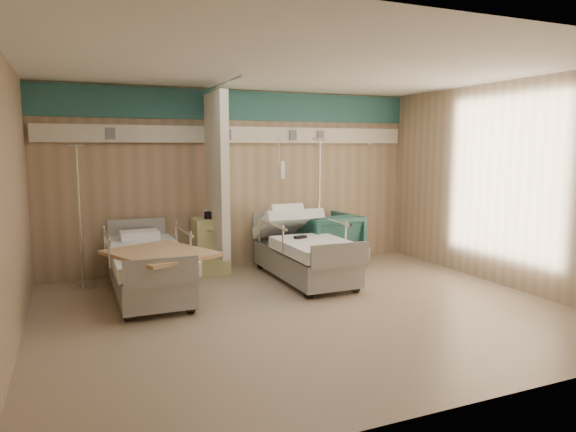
{
  "coord_description": "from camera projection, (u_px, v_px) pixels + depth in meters",
  "views": [
    {
      "loc": [
        -2.46,
        -5.29,
        1.91
      ],
      "look_at": [
        0.05,
        0.6,
        1.05
      ],
      "focal_mm": 32.0,
      "sensor_mm": 36.0,
      "label": 1
    }
  ],
  "objects": [
    {
      "name": "tan_blanket",
      "position": [
        160.0,
        253.0,
        6.13
      ],
      "size": [
        1.38,
        1.51,
        0.04
      ],
      "primitive_type": "cube",
      "rotation": [
        0.0,
        0.0,
        0.42
      ],
      "color": "tan",
      "rests_on": "bed_left"
    },
    {
      "name": "bed_left",
      "position": [
        148.0,
        273.0,
        6.56
      ],
      "size": [
        1.0,
        2.16,
        0.63
      ],
      "primitive_type": null,
      "color": "white",
      "rests_on": "ground"
    },
    {
      "name": "visitor_armchair",
      "position": [
        325.0,
        240.0,
        8.2
      ],
      "size": [
        1.02,
        1.05,
        0.87
      ],
      "primitive_type": "imported",
      "rotation": [
        0.0,
        0.0,
        3.25
      ],
      "color": "#205049",
      "rests_on": "ground"
    },
    {
      "name": "iv_stand_right",
      "position": [
        319.0,
        240.0,
        8.28
      ],
      "size": [
        0.37,
        0.37,
        2.05
      ],
      "rotation": [
        0.0,
        0.0,
        -0.4
      ],
      "color": "silver",
      "rests_on": "ground"
    },
    {
      "name": "iv_stand_left",
      "position": [
        82.0,
        259.0,
        6.99
      ],
      "size": [
        0.35,
        0.35,
        1.95
      ],
      "rotation": [
        0.0,
        0.0,
        0.33
      ],
      "color": "silver",
      "rests_on": "ground"
    },
    {
      "name": "waffle_blanket",
      "position": [
        326.0,
        211.0,
        8.14
      ],
      "size": [
        0.74,
        0.68,
        0.07
      ],
      "primitive_type": "cube",
      "rotation": [
        0.0,
        0.0,
        3.31
      ],
      "color": "silver",
      "rests_on": "visitor_armchair"
    },
    {
      "name": "toiletry_bag",
      "position": [
        212.0,
        215.0,
        7.64
      ],
      "size": [
        0.23,
        0.2,
        0.11
      ],
      "primitive_type": "cube",
      "rotation": [
        0.0,
        0.0,
        -0.39
      ],
      "color": "black",
      "rests_on": "bedside_cabinet"
    },
    {
      "name": "white_cup",
      "position": [
        206.0,
        214.0,
        7.7
      ],
      "size": [
        0.12,
        0.12,
        0.13
      ],
      "primitive_type": "cylinder",
      "rotation": [
        0.0,
        0.0,
        0.43
      ],
      "color": "white",
      "rests_on": "bedside_cabinet"
    },
    {
      "name": "call_remote",
      "position": [
        300.0,
        237.0,
        7.23
      ],
      "size": [
        0.19,
        0.11,
        0.04
      ],
      "primitive_type": "cube",
      "rotation": [
        0.0,
        0.0,
        0.21
      ],
      "color": "black",
      "rests_on": "bed_right"
    },
    {
      "name": "ground",
      "position": [
        304.0,
        310.0,
        6.04
      ],
      "size": [
        6.0,
        5.0,
        0.0
      ],
      "primitive_type": "cube",
      "color": "gray",
      "rests_on": "ground"
    },
    {
      "name": "bed_right",
      "position": [
        304.0,
        258.0,
        7.42
      ],
      "size": [
        1.0,
        2.16,
        0.63
      ],
      "primitive_type": null,
      "color": "white",
      "rests_on": "ground"
    },
    {
      "name": "bedside_cabinet",
      "position": [
        211.0,
        246.0,
        7.77
      ],
      "size": [
        0.5,
        0.48,
        0.85
      ],
      "primitive_type": "cube",
      "color": "#D0CD82",
      "rests_on": "ground"
    },
    {
      "name": "room_walls",
      "position": [
        293.0,
        151.0,
        6.01
      ],
      "size": [
        6.04,
        5.04,
        2.82
      ],
      "color": "tan",
      "rests_on": "ground"
    }
  ]
}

